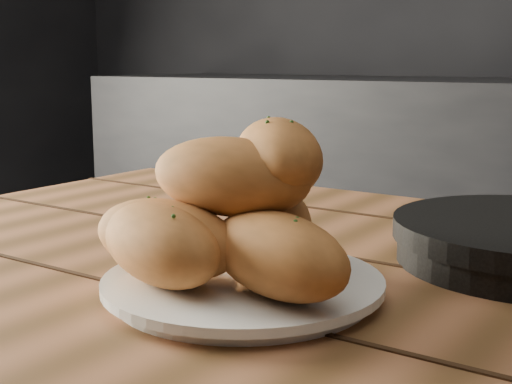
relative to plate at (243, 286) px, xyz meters
name	(u,v)px	position (x,y,z in m)	size (l,w,h in m)	color
plate	(243,286)	(0.00, 0.00, 0.00)	(0.25, 0.25, 0.02)	white
bread_rolls	(229,216)	(-0.01, -0.01, 0.06)	(0.27, 0.25, 0.14)	#BC6D34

